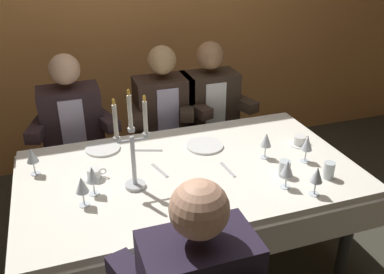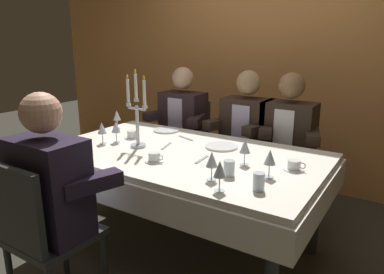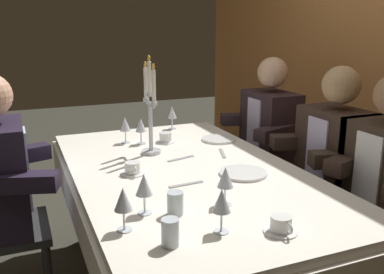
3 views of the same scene
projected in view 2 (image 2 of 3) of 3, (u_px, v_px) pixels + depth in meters
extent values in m
plane|color=#39372C|center=(183.00, 246.00, 2.67)|extent=(12.00, 12.00, 0.00)
cube|color=#DC8D49|center=(273.00, 54.00, 3.66)|extent=(6.00, 0.12, 2.70)
cube|color=white|center=(183.00, 154.00, 2.48)|extent=(1.90, 1.10, 0.04)
cube|color=white|center=(183.00, 169.00, 2.51)|extent=(1.94, 1.14, 0.18)
cylinder|color=#2C2D2D|center=(59.00, 198.00, 2.66)|extent=(0.07, 0.07, 0.70)
cylinder|color=#2C2D2D|center=(272.00, 274.00, 1.79)|extent=(0.07, 0.07, 0.70)
cylinder|color=#2C2D2D|center=(136.00, 165.00, 3.36)|extent=(0.07, 0.07, 0.70)
cylinder|color=#2C2D2D|center=(316.00, 208.00, 2.49)|extent=(0.07, 0.07, 0.70)
cylinder|color=silver|center=(138.00, 145.00, 2.58)|extent=(0.11, 0.11, 0.02)
cylinder|color=silver|center=(137.00, 125.00, 2.54)|extent=(0.02, 0.02, 0.28)
cylinder|color=silver|center=(136.00, 100.00, 2.49)|extent=(0.04, 0.04, 0.02)
cylinder|color=white|center=(136.00, 87.00, 2.46)|extent=(0.02, 0.02, 0.17)
ellipsoid|color=yellow|center=(135.00, 71.00, 2.44)|extent=(0.02, 0.02, 0.03)
cylinder|color=silver|center=(141.00, 109.00, 2.49)|extent=(0.07, 0.01, 0.01)
cylinder|color=silver|center=(145.00, 107.00, 2.46)|extent=(0.04, 0.04, 0.02)
cylinder|color=white|center=(144.00, 93.00, 2.44)|extent=(0.02, 0.02, 0.17)
ellipsoid|color=yellow|center=(144.00, 78.00, 2.41)|extent=(0.02, 0.02, 0.03)
cylinder|color=silver|center=(133.00, 108.00, 2.53)|extent=(0.07, 0.01, 0.01)
cylinder|color=silver|center=(129.00, 105.00, 2.54)|extent=(0.04, 0.04, 0.02)
cylinder|color=white|center=(128.00, 91.00, 2.51)|extent=(0.02, 0.02, 0.17)
ellipsoid|color=yellow|center=(127.00, 77.00, 2.49)|extent=(0.02, 0.02, 0.03)
cylinder|color=white|center=(166.00, 130.00, 3.02)|extent=(0.22, 0.22, 0.01)
cylinder|color=white|center=(221.00, 146.00, 2.56)|extent=(0.24, 0.24, 0.01)
cylinder|color=silver|center=(211.00, 180.00, 1.97)|extent=(0.06, 0.06, 0.00)
cylinder|color=silver|center=(212.00, 173.00, 1.96)|extent=(0.01, 0.01, 0.07)
cone|color=silver|center=(212.00, 159.00, 1.94)|extent=(0.07, 0.07, 0.08)
cylinder|color=silver|center=(244.00, 164.00, 2.21)|extent=(0.06, 0.06, 0.00)
cylinder|color=silver|center=(244.00, 158.00, 2.20)|extent=(0.01, 0.01, 0.07)
cone|color=silver|center=(245.00, 146.00, 2.18)|extent=(0.07, 0.07, 0.08)
cylinder|color=silver|center=(269.00, 177.00, 2.01)|extent=(0.06, 0.06, 0.00)
cylinder|color=silver|center=(269.00, 170.00, 2.00)|extent=(0.01, 0.01, 0.07)
cone|color=silver|center=(270.00, 157.00, 1.98)|extent=(0.07, 0.07, 0.08)
cylinder|color=silver|center=(103.00, 143.00, 2.66)|extent=(0.06, 0.06, 0.00)
cylinder|color=silver|center=(103.00, 138.00, 2.65)|extent=(0.01, 0.01, 0.07)
cone|color=silver|center=(102.00, 128.00, 2.63)|extent=(0.07, 0.07, 0.08)
cylinder|color=silver|center=(117.00, 142.00, 2.69)|extent=(0.06, 0.06, 0.00)
cylinder|color=silver|center=(116.00, 137.00, 2.68)|extent=(0.01, 0.01, 0.07)
cone|color=silver|center=(116.00, 127.00, 2.66)|extent=(0.07, 0.07, 0.08)
cylinder|color=maroon|center=(116.00, 130.00, 2.67)|extent=(0.04, 0.04, 0.03)
cylinder|color=silver|center=(219.00, 191.00, 1.83)|extent=(0.06, 0.06, 0.00)
cylinder|color=silver|center=(219.00, 183.00, 1.82)|extent=(0.01, 0.01, 0.07)
cone|color=silver|center=(220.00, 169.00, 1.80)|extent=(0.07, 0.07, 0.08)
cylinder|color=maroon|center=(220.00, 173.00, 1.80)|extent=(0.04, 0.04, 0.03)
cylinder|color=silver|center=(118.00, 129.00, 3.10)|extent=(0.06, 0.06, 0.00)
cylinder|color=silver|center=(117.00, 124.00, 3.09)|extent=(0.01, 0.01, 0.07)
cone|color=silver|center=(117.00, 115.00, 3.07)|extent=(0.07, 0.07, 0.08)
cylinder|color=silver|center=(229.00, 168.00, 2.02)|extent=(0.06, 0.06, 0.09)
cylinder|color=silver|center=(259.00, 182.00, 1.82)|extent=(0.06, 0.06, 0.10)
cylinder|color=white|center=(132.00, 138.00, 2.81)|extent=(0.12, 0.12, 0.01)
cylinder|color=white|center=(132.00, 134.00, 2.80)|extent=(0.08, 0.08, 0.05)
torus|color=white|center=(137.00, 135.00, 2.77)|extent=(0.04, 0.01, 0.04)
cylinder|color=white|center=(294.00, 169.00, 2.12)|extent=(0.12, 0.12, 0.01)
cylinder|color=white|center=(294.00, 165.00, 2.11)|extent=(0.08, 0.08, 0.05)
torus|color=white|center=(303.00, 166.00, 2.09)|extent=(0.04, 0.01, 0.04)
cylinder|color=white|center=(154.00, 161.00, 2.27)|extent=(0.12, 0.12, 0.01)
cylinder|color=white|center=(154.00, 156.00, 2.26)|extent=(0.08, 0.08, 0.05)
torus|color=white|center=(160.00, 157.00, 2.24)|extent=(0.04, 0.01, 0.04)
cube|color=#B7B7BC|center=(166.00, 146.00, 2.59)|extent=(0.06, 0.17, 0.01)
cube|color=#B7B7BC|center=(186.00, 138.00, 2.80)|extent=(0.17, 0.07, 0.01)
cube|color=#B7B7BC|center=(202.00, 159.00, 2.30)|extent=(0.03, 0.17, 0.01)
cylinder|color=#2C2D2D|center=(159.00, 171.00, 3.58)|extent=(0.04, 0.04, 0.42)
cylinder|color=#2C2D2D|center=(188.00, 179.00, 3.39)|extent=(0.04, 0.04, 0.42)
cylinder|color=#2C2D2D|center=(179.00, 162.00, 3.87)|extent=(0.04, 0.04, 0.42)
cylinder|color=#2C2D2D|center=(208.00, 168.00, 3.69)|extent=(0.04, 0.04, 0.42)
cube|color=#2C2D2D|center=(183.00, 148.00, 3.57)|extent=(0.42, 0.42, 0.04)
cube|color=#2C2D2D|center=(193.00, 121.00, 3.66)|extent=(0.38, 0.04, 0.44)
cube|color=#2C1E22|center=(183.00, 120.00, 3.50)|extent=(0.42, 0.26, 0.54)
cube|color=#B9AFCE|center=(175.00, 119.00, 3.38)|extent=(0.16, 0.01, 0.40)
sphere|color=#D9A683|center=(183.00, 78.00, 3.39)|extent=(0.21, 0.21, 0.21)
cube|color=#2C1E22|center=(159.00, 115.00, 3.52)|extent=(0.19, 0.34, 0.08)
cube|color=#2C1E22|center=(197.00, 120.00, 3.29)|extent=(0.19, 0.34, 0.08)
cylinder|color=#2C2D2D|center=(105.00, 266.00, 2.08)|extent=(0.04, 0.04, 0.42)
cylinder|color=#2C2D2D|center=(65.00, 247.00, 2.27)|extent=(0.04, 0.04, 0.42)
cube|color=#2C2D2D|center=(55.00, 236.00, 1.97)|extent=(0.42, 0.42, 0.04)
cube|color=#2C2D2D|center=(17.00, 210.00, 1.75)|extent=(0.38, 0.04, 0.44)
cube|color=#231A2D|center=(49.00, 188.00, 1.89)|extent=(0.42, 0.26, 0.54)
cube|color=silver|center=(70.00, 174.00, 2.00)|extent=(0.16, 0.01, 0.40)
sphere|color=#DAA180|center=(41.00, 113.00, 1.79)|extent=(0.21, 0.21, 0.21)
cube|color=#231A2D|center=(92.00, 183.00, 1.85)|extent=(0.19, 0.34, 0.08)
cube|color=#231A2D|center=(40.00, 167.00, 2.08)|extent=(0.19, 0.34, 0.08)
cylinder|color=#2C2D2D|center=(218.00, 186.00, 3.23)|extent=(0.04, 0.04, 0.42)
cylinder|color=#2C2D2D|center=(255.00, 195.00, 3.04)|extent=(0.04, 0.04, 0.42)
cylinder|color=#2C2D2D|center=(235.00, 174.00, 3.52)|extent=(0.04, 0.04, 0.42)
cylinder|color=#2C2D2D|center=(270.00, 181.00, 3.33)|extent=(0.04, 0.04, 0.42)
cube|color=#2C2D2D|center=(245.00, 160.00, 3.22)|extent=(0.42, 0.42, 0.04)
cube|color=#2C2D2D|center=(255.00, 130.00, 3.31)|extent=(0.38, 0.04, 0.44)
cube|color=#32231C|center=(247.00, 129.00, 3.14)|extent=(0.42, 0.26, 0.54)
cube|color=#BBB1D5|center=(240.00, 129.00, 3.03)|extent=(0.16, 0.01, 0.40)
sphere|color=tan|center=(249.00, 83.00, 3.04)|extent=(0.21, 0.21, 0.21)
cube|color=#32231C|center=(219.00, 123.00, 3.17)|extent=(0.19, 0.34, 0.08)
cube|color=#32231C|center=(266.00, 130.00, 2.94)|extent=(0.19, 0.34, 0.08)
cylinder|color=#2C2D2D|center=(256.00, 195.00, 3.03)|extent=(0.04, 0.04, 0.42)
cylinder|color=#2C2D2D|center=(298.00, 205.00, 2.85)|extent=(0.04, 0.04, 0.42)
cylinder|color=#2C2D2D|center=(271.00, 182.00, 3.33)|extent=(0.04, 0.04, 0.42)
cylinder|color=#2C2D2D|center=(311.00, 190.00, 3.14)|extent=(0.04, 0.04, 0.42)
cube|color=#2C2D2D|center=(286.00, 168.00, 3.03)|extent=(0.42, 0.42, 0.04)
cube|color=#2C2D2D|center=(295.00, 135.00, 3.12)|extent=(0.38, 0.04, 0.44)
cube|color=#32261C|center=(288.00, 135.00, 2.95)|extent=(0.42, 0.26, 0.54)
cube|color=white|center=(283.00, 135.00, 2.83)|extent=(0.16, 0.01, 0.40)
sphere|color=#986D49|center=(292.00, 86.00, 2.84)|extent=(0.21, 0.21, 0.21)
cube|color=#32261C|center=(259.00, 129.00, 2.97)|extent=(0.19, 0.34, 0.08)
cube|color=#32261C|center=(312.00, 136.00, 2.74)|extent=(0.19, 0.34, 0.08)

